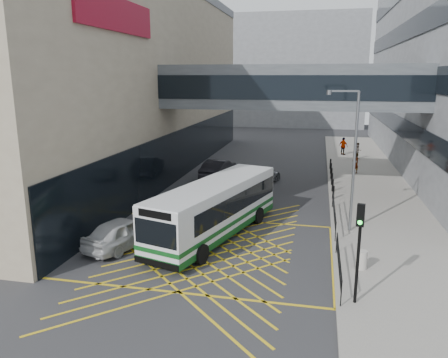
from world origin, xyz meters
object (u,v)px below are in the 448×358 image
Objects in this scene: pedestrian_b at (358,151)px; pedestrian_c at (343,146)px; litter_bin at (362,260)px; bus at (216,207)px; car_dark at (218,169)px; street_lamp at (352,153)px; pedestrian_a at (355,163)px; car_white at (124,232)px; traffic_light at (359,240)px; car_silver at (258,174)px.

pedestrian_b is 2.64m from pedestrian_c.
litter_bin is at bearing 127.67° from pedestrian_c.
car_dark is at bearing 118.45° from bus.
street_lamp is 4.22× the size of pedestrian_a.
bus is 18.45m from pedestrian_a.
street_lamp reaches higher than car_white.
bus is at bearing -130.04° from car_white.
car_silver is at bearing 119.20° from traffic_light.
car_silver is at bearing -89.01° from car_white.
pedestrian_c reaches higher than car_dark.
pedestrian_a reaches higher than car_silver.
car_dark is 2.91× the size of pedestrian_a.
litter_bin is 0.50× the size of pedestrian_b.
pedestrian_b reaches higher than car_white.
pedestrian_a is 1.08× the size of pedestrian_b.
pedestrian_a reaches higher than car_white.
pedestrian_a is 0.96× the size of pedestrian_c.
traffic_light reaches higher than pedestrian_b.
traffic_light is at bearing 126.89° from pedestrian_c.
car_dark is 6.27× the size of litter_bin.
car_dark is at bearing -18.99° from pedestrian_a.
pedestrian_b is (13.05, 25.83, 0.21)m from car_white.
street_lamp is 4.54× the size of pedestrian_b.
pedestrian_b is (8.94, 23.35, -0.57)m from bus.
car_dark is 2.78× the size of pedestrian_c.
pedestrian_b is (2.18, 21.45, -3.40)m from street_lamp.
pedestrian_c reaches higher than pedestrian_a.
bus is 5.76× the size of pedestrian_c.
car_silver is (0.53, 11.89, -0.82)m from bus.
litter_bin is (6.58, -14.89, -0.17)m from car_silver.
bus reaches higher than litter_bin.
street_lamp reaches higher than pedestrian_a.
car_silver is (4.64, 14.37, -0.03)m from car_white.
pedestrian_b is (2.32, 29.50, -1.67)m from traffic_light.
street_lamp reaches higher than bus.
street_lamp is (6.76, 1.90, 2.82)m from bus.
car_white is at bearing 19.89° from pedestrian_a.
litter_bin is (0.49, 3.15, -2.08)m from traffic_light.
traffic_light is at bearing -97.22° from street_lamp.
traffic_light reaches higher than bus.
bus is 13.00× the size of litter_bin.
car_white is 11.23m from litter_bin.
pedestrian_c is (-1.29, 2.30, 0.10)m from pedestrian_b.
litter_bin is at bearing 91.69° from traffic_light.
bus is 7.78m from litter_bin.
car_dark is (1.25, 15.36, 0.03)m from car_white.
pedestrian_c is (10.51, 12.78, 0.28)m from car_dark.
car_silver is (3.39, -0.99, -0.06)m from car_dark.
car_silver is 16.28m from litter_bin.
pedestrian_a reaches higher than litter_bin.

